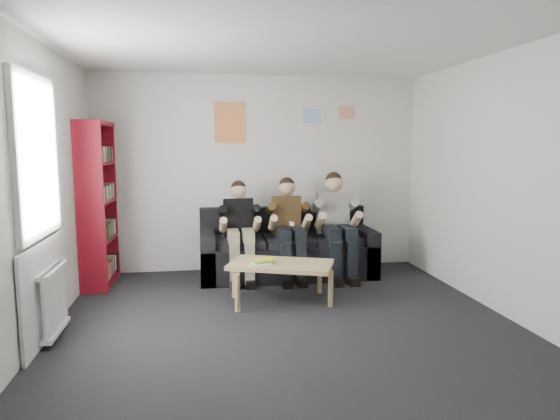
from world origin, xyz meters
The scene contains 14 objects.
room_shell centered at (0.00, 0.00, 1.35)m, with size 5.00×5.00×5.00m.
sofa centered at (0.31, 2.06, 0.32)m, with size 2.30×0.94×0.89m.
bookshelf centered at (-2.07, 1.99, 1.02)m, with size 0.31×0.92×2.04m.
coffee_table centered at (0.05, 0.90, 0.40)m, with size 1.12×0.62×0.45m.
game_cases centered at (-0.15, 0.88, 0.47)m, with size 0.25×0.22×0.05m.
person_left centered at (-0.33, 1.86, 0.65)m, with size 0.37×0.80×1.29m.
person_middle centered at (0.31, 1.86, 0.67)m, with size 0.39×0.84×1.32m.
person_right centered at (0.96, 1.86, 0.69)m, with size 0.42×0.90×1.39m.
radiator centered at (-2.15, 0.20, 0.35)m, with size 0.10×0.64×0.60m.
window centered at (-2.22, 0.20, 1.03)m, with size 0.05×1.30×2.36m.
poster_large centered at (-0.40, 2.49, 2.05)m, with size 0.42×0.01×0.55m, color #E1C14F.
poster_blue centered at (0.75, 2.49, 2.15)m, with size 0.25×0.01×0.20m, color #457AED.
poster_pink centered at (1.25, 2.49, 2.20)m, with size 0.22×0.01×0.18m, color #C73E9A.
poster_sign centered at (-1.00, 2.49, 2.25)m, with size 0.20×0.01×0.14m, color silver.
Camera 1 is at (-0.82, -4.44, 1.76)m, focal length 32.00 mm.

